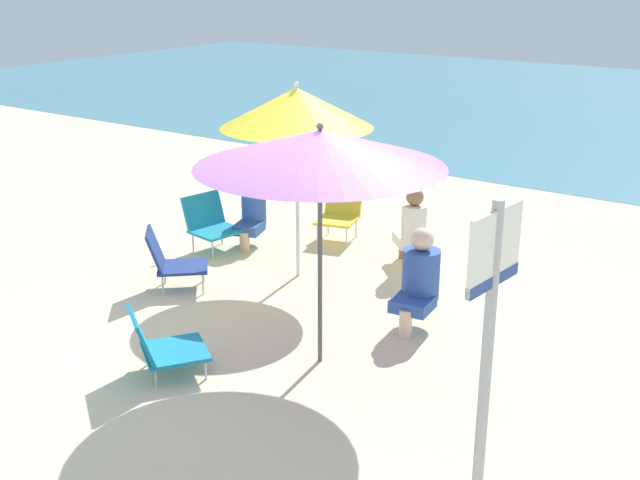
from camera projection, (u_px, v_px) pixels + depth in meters
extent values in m
plane|color=beige|center=(290.00, 351.00, 7.10)|extent=(40.00, 40.00, 0.00)
cylinder|color=#4C4C51|center=(320.00, 251.00, 6.60)|extent=(0.04, 0.04, 2.02)
cone|color=#8E56C6|center=(320.00, 148.00, 6.32)|extent=(2.03, 2.03, 0.30)
sphere|color=#4C4C51|center=(320.00, 126.00, 6.26)|extent=(0.06, 0.06, 0.06)
cylinder|color=silver|center=(297.00, 185.00, 8.49)|extent=(0.04, 0.04, 2.06)
cone|color=yellow|center=(297.00, 108.00, 8.22)|extent=(1.60, 1.60, 0.41)
sphere|color=silver|center=(296.00, 85.00, 8.14)|extent=(0.06, 0.06, 0.06)
cube|color=teal|center=(217.00, 231.00, 9.49)|extent=(0.57, 0.62, 0.03)
cube|color=teal|center=(203.00, 210.00, 9.59)|extent=(0.25, 0.56, 0.40)
cylinder|color=silver|center=(242.00, 241.00, 9.55)|extent=(0.02, 0.02, 0.24)
cylinder|color=silver|center=(213.00, 250.00, 9.26)|extent=(0.02, 0.02, 0.24)
cylinder|color=silver|center=(222.00, 234.00, 9.80)|extent=(0.02, 0.02, 0.24)
cylinder|color=silver|center=(193.00, 242.00, 9.52)|extent=(0.02, 0.02, 0.24)
cube|color=teal|center=(175.00, 351.00, 6.67)|extent=(0.72, 0.72, 0.03)
cube|color=teal|center=(141.00, 335.00, 6.52)|extent=(0.52, 0.42, 0.38)
cylinder|color=silver|center=(195.00, 348.00, 6.96)|extent=(0.02, 0.02, 0.18)
cylinder|color=silver|center=(206.00, 369.00, 6.59)|extent=(0.02, 0.02, 0.18)
cylinder|color=silver|center=(147.00, 355.00, 6.83)|extent=(0.02, 0.02, 0.18)
cylinder|color=silver|center=(156.00, 378.00, 6.45)|extent=(0.02, 0.02, 0.18)
cube|color=gold|center=(337.00, 220.00, 9.83)|extent=(0.58, 0.62, 0.03)
cube|color=gold|center=(344.00, 199.00, 10.01)|extent=(0.48, 0.27, 0.38)
cylinder|color=silver|center=(346.00, 238.00, 9.64)|extent=(0.02, 0.02, 0.26)
cylinder|color=silver|center=(317.00, 234.00, 9.75)|extent=(0.02, 0.02, 0.26)
cylinder|color=silver|center=(356.00, 228.00, 10.01)|extent=(0.02, 0.02, 0.26)
cylinder|color=silver|center=(328.00, 225.00, 10.12)|extent=(0.02, 0.02, 0.26)
cube|color=navy|center=(183.00, 267.00, 8.39)|extent=(0.68, 0.68, 0.03)
cube|color=navy|center=(155.00, 249.00, 8.29)|extent=(0.42, 0.44, 0.41)
cylinder|color=silver|center=(203.00, 271.00, 8.63)|extent=(0.02, 0.02, 0.23)
cylinder|color=silver|center=(203.00, 284.00, 8.29)|extent=(0.02, 0.02, 0.23)
cylinder|color=silver|center=(165.00, 273.00, 8.58)|extent=(0.02, 0.02, 0.23)
cylinder|color=silver|center=(163.00, 286.00, 8.24)|extent=(0.02, 0.02, 0.23)
cube|color=#2D519E|center=(413.00, 304.00, 7.42)|extent=(0.39, 0.40, 0.12)
cylinder|color=beige|center=(406.00, 323.00, 7.33)|extent=(0.12, 0.12, 0.27)
cylinder|color=#2D519E|center=(421.00, 274.00, 7.49)|extent=(0.35, 0.35, 0.47)
sphere|color=beige|center=(422.00, 239.00, 7.38)|extent=(0.22, 0.22, 0.22)
cube|color=#2D519E|center=(249.00, 228.00, 9.64)|extent=(0.40, 0.44, 0.12)
cylinder|color=#DBAD84|center=(245.00, 241.00, 9.53)|extent=(0.12, 0.12, 0.24)
cylinder|color=#2D519E|center=(254.00, 204.00, 9.72)|extent=(0.30, 0.30, 0.49)
sphere|color=#DBAD84|center=(253.00, 177.00, 9.61)|extent=(0.19, 0.19, 0.19)
cube|color=silver|center=(408.00, 240.00, 9.11)|extent=(0.45, 0.45, 0.12)
cylinder|color=#896042|center=(404.00, 247.00, 9.30)|extent=(0.12, 0.12, 0.28)
cylinder|color=silver|center=(414.00, 225.00, 8.86)|extent=(0.28, 0.28, 0.46)
sphere|color=#896042|center=(415.00, 197.00, 8.76)|extent=(0.20, 0.20, 0.20)
cylinder|color=#ADADB2|center=(483.00, 408.00, 4.08)|extent=(0.06, 0.06, 2.22)
cube|color=white|center=(495.00, 249.00, 3.80)|extent=(0.07, 0.47, 0.39)
cube|color=navy|center=(493.00, 280.00, 3.85)|extent=(0.07, 0.47, 0.06)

